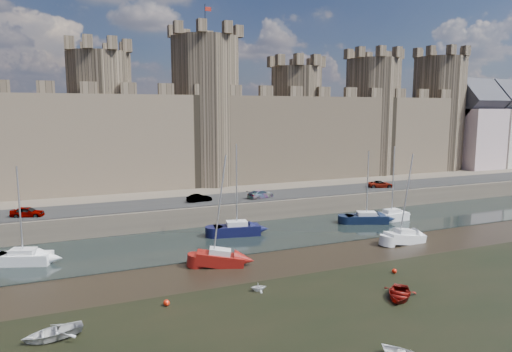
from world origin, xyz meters
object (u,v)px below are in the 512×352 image
at_px(sailboat_0, 23,257).
at_px(sailboat_1, 237,229).
at_px(car_2, 261,194).
at_px(car_0, 27,212).
at_px(sailboat_3, 366,218).
at_px(sailboat_4, 220,258).
at_px(car_1, 199,198).
at_px(car_3, 380,184).
at_px(sailboat_5, 404,237).
at_px(sailboat_2, 392,215).

bearing_deg(sailboat_0, sailboat_1, 23.10).
distance_m(car_2, sailboat_1, 10.31).
distance_m(car_0, car_2, 28.27).
bearing_deg(sailboat_3, sailboat_4, -138.89).
distance_m(car_1, sailboat_0, 22.28).
xyz_separation_m(car_1, sailboat_4, (-2.94, -17.42, -2.27)).
height_order(car_3, sailboat_0, sailboat_0).
bearing_deg(car_3, sailboat_4, 136.92).
height_order(sailboat_4, sailboat_5, sailboat_4).
height_order(car_0, sailboat_3, sailboat_3).
bearing_deg(sailboat_4, sailboat_2, 36.70).
xyz_separation_m(sailboat_2, sailboat_5, (-5.16, -8.47, -0.07)).
distance_m(car_1, car_2, 8.40).
bearing_deg(sailboat_3, car_2, 162.22).
height_order(car_1, sailboat_4, sailboat_4).
bearing_deg(car_1, sailboat_0, 109.49).
bearing_deg(sailboat_2, car_0, 167.31).
bearing_deg(sailboat_2, car_2, 147.32).
relative_size(sailboat_1, sailboat_5, 1.07).
distance_m(car_1, sailboat_3, 21.52).
height_order(car_0, sailboat_5, sailboat_5).
distance_m(car_3, sailboat_2, 11.30).
distance_m(car_0, car_3, 48.39).
height_order(sailboat_1, sailboat_4, sailboat_1).
distance_m(car_2, sailboat_0, 29.75).
xyz_separation_m(sailboat_1, sailboat_5, (15.77, -9.72, -0.11)).
relative_size(car_1, sailboat_3, 0.35).
bearing_deg(car_0, car_3, -70.00).
distance_m(sailboat_0, sailboat_3, 38.97).
bearing_deg(car_2, car_3, -106.72).
xyz_separation_m(car_3, sailboat_0, (-48.26, -9.90, -2.30)).
bearing_deg(sailboat_0, car_0, 109.77).
bearing_deg(car_0, sailboat_4, -115.28).
height_order(car_2, sailboat_4, sailboat_4).
relative_size(car_2, sailboat_5, 0.41).
bearing_deg(sailboat_3, sailboat_2, 17.30).
bearing_deg(sailboat_1, sailboat_0, -165.45).
height_order(car_1, sailboat_3, sailboat_3).
height_order(car_1, car_2, car_2).
height_order(car_0, sailboat_4, sailboat_4).
xyz_separation_m(sailboat_0, sailboat_3, (38.96, 0.58, -0.01)).
bearing_deg(car_2, sailboat_0, 90.18).
bearing_deg(car_3, car_0, 108.80).
bearing_deg(car_3, sailboat_0, 119.70).
bearing_deg(sailboat_3, sailboat_1, -161.98).
height_order(car_3, sailboat_4, sailboat_4).
bearing_deg(car_2, car_0, 71.89).
relative_size(car_3, sailboat_3, 0.43).
bearing_deg(car_1, car_0, 84.66).
relative_size(sailboat_1, sailboat_3, 1.14).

